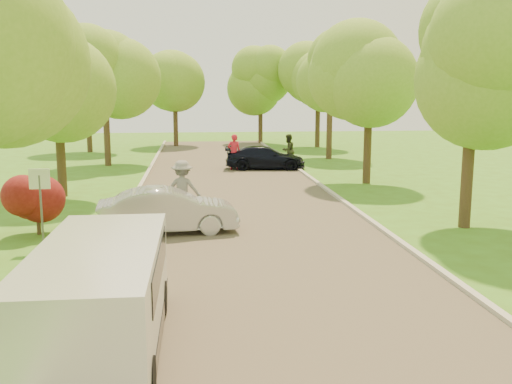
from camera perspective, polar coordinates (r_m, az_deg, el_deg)
name	(u,v)px	position (r m, az deg, el deg)	size (l,w,h in m)	color
ground	(273,288)	(12.55, 1.71, -9.60)	(100.00, 100.00, 0.00)	#45721B
road	(242,212)	(20.22, -1.46, -2.04)	(8.00, 60.00, 0.01)	#4C4438
curb_left	(125,213)	(20.28, -12.94, -2.10)	(0.18, 60.00, 0.12)	#B2AD9E
curb_right	(353,208)	(20.94, 9.66, -1.61)	(0.18, 60.00, 0.12)	#B2AD9E
street_sign	(40,191)	(16.46, -20.78, 0.08)	(0.55, 0.06, 2.17)	#59595E
red_shrub	(37,198)	(18.09, -21.06, -0.60)	(1.70, 1.70, 1.95)	#382619
tree_l_midb	(61,83)	(24.27, -18.88, 10.32)	(4.30, 4.20, 6.62)	#382619
tree_l_far	(108,70)	(34.06, -14.60, 11.74)	(4.92, 4.80, 7.79)	#382619
tree_r_mida	(482,47)	(18.89, 21.71, 13.32)	(5.13, 5.00, 7.95)	#382619
tree_r_midb	(374,77)	(27.02, 11.71, 11.16)	(4.51, 4.40, 7.01)	#382619
tree_r_far	(334,66)	(36.84, 7.84, 12.37)	(5.33, 5.20, 8.34)	#382619
tree_bg_a	(90,76)	(42.33, -16.31, 11.03)	(5.12, 5.00, 7.72)	#382619
tree_bg_b	(321,75)	(44.84, 6.55, 11.56)	(5.12, 5.00, 7.95)	#382619
tree_bg_c	(177,82)	(45.73, -7.87, 10.85)	(4.92, 4.80, 7.33)	#382619
tree_bg_d	(263,79)	(48.09, 0.72, 11.24)	(5.12, 5.00, 7.72)	#382619
minivan	(100,297)	(9.64, -15.31, -10.07)	(1.94, 4.86, 1.81)	silver
silver_sedan	(168,211)	(17.37, -8.79, -1.85)	(1.45, 4.16, 1.37)	#AFAFB4
dark_sedan	(265,158)	(31.61, 0.93, 3.45)	(1.79, 4.40, 1.28)	black
longboard	(183,218)	(18.94, -7.30, -2.63)	(0.36, 1.00, 0.11)	black
skateboarder	(183,189)	(18.75, -7.36, 0.27)	(1.23, 0.71, 1.90)	slate
person_striped	(234,152)	(31.27, -2.21, 4.01)	(0.72, 0.47, 1.96)	red
person_olive	(288,150)	(33.07, 3.23, 4.21)	(0.89, 0.69, 1.83)	#2B301D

